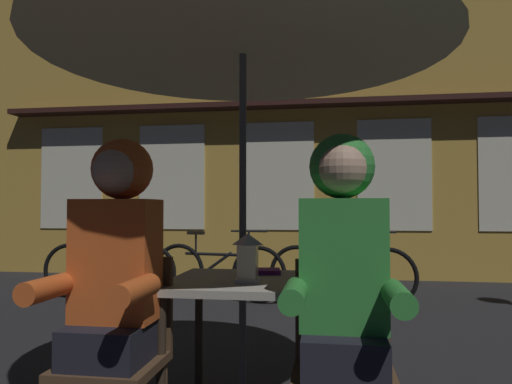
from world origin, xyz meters
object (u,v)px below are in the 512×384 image
Objects in this scene: chair_left at (119,347)px; bicycle_nearest at (109,270)px; person_right_hooded at (343,270)px; bicycle_third at (341,274)px; chair_right at (343,357)px; bicycle_second at (218,271)px; person_left_hooded at (114,266)px; book at (261,271)px; patio_umbrella at (243,18)px; cafe_table at (243,299)px; lantern at (248,256)px.

chair_left reaches higher than bicycle_nearest.
person_right_hooded reaches higher than bicycle_third.
person_right_hooded is at bearing -90.00° from chair_right.
bicycle_nearest is at bearing -177.63° from bicycle_second.
person_left_hooded is at bearing -90.00° from chair_left.
patio_umbrella is at bearing -117.85° from book.
bicycle_nearest is 1.01× the size of bicycle_second.
bicycle_third is at bearing 73.48° from chair_left.
person_right_hooded is 3.86m from bicycle_second.
bicycle_nearest is 1.34m from bicycle_second.
bicycle_second is 8.33× the size of book.
person_right_hooded is 3.62m from bicycle_third.
book is at bearing -99.56° from bicycle_third.
cafe_table is 0.85× the size of chair_left.
book is at bearing 84.90° from lantern.
chair_left is 1.03m from person_right_hooded.
bicycle_third is at bearing 80.83° from lantern.
lantern is at bearing -65.96° from patio_umbrella.
cafe_table is at bearing -74.57° from bicycle_second.
lantern is 0.14× the size of bicycle_nearest.
bicycle_nearest is at bearing 116.16° from person_left_hooded.
bicycle_nearest is (-2.69, 3.47, -0.14)m from chair_right.
chair_left is at bearing -143.12° from book.
patio_umbrella is 1.37m from person_left_hooded.
person_left_hooded is at bearing -176.61° from chair_right.
person_right_hooded is 7.00× the size of book.
cafe_table is 0.44× the size of bicycle_second.
lantern is 0.14× the size of bicycle_second.
cafe_table is 0.24m from lantern.
chair_left is at bearing -142.45° from patio_umbrella.
person_left_hooded is 0.84× the size of bicycle_third.
cafe_table is 3.22m from bicycle_third.
lantern is (0.04, -0.09, 0.22)m from cafe_table.
bicycle_nearest and bicycle_second have the same top height.
person_left_hooded is at bearing -63.84° from bicycle_nearest.
person_right_hooded reaches higher than book.
lantern is at bearing -99.17° from bicycle_third.
bicycle_second reaches higher than book.
chair_left reaches higher than book.
patio_umbrella reaches higher than person_right_hooded.
chair_left is at bearing -106.52° from bicycle_third.
bicycle_nearest is (-2.25, 3.19, -0.51)m from lantern.
person_left_hooded reaches higher than lantern.
person_left_hooded is 0.84m from book.
cafe_table is 0.62m from chair_left.
lantern reaches higher than cafe_table.
bicycle_second is (-0.87, 3.15, -0.29)m from cafe_table.
lantern is at bearing 27.96° from chair_left.
book is at bearing 46.04° from chair_left.
book is at bearing 126.05° from chair_right.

